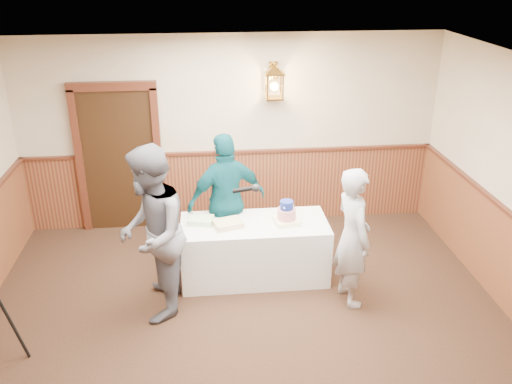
% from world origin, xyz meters
% --- Properties ---
extents(ground, '(7.00, 7.00, 0.00)m').
position_xyz_m(ground, '(0.00, 0.00, 0.00)').
color(ground, black).
rests_on(ground, ground).
extents(room_shell, '(6.02, 7.02, 2.81)m').
position_xyz_m(room_shell, '(-0.05, 0.45, 1.52)').
color(room_shell, '#B9A88B').
rests_on(room_shell, ground).
extents(display_table, '(1.80, 0.80, 0.75)m').
position_xyz_m(display_table, '(0.18, 1.90, 0.38)').
color(display_table, silver).
rests_on(display_table, ground).
extents(tiered_cake, '(0.32, 0.32, 0.29)m').
position_xyz_m(tiered_cake, '(0.57, 1.86, 0.86)').
color(tiered_cake, '#FFFAC1').
rests_on(tiered_cake, display_table).
extents(sheet_cake_yellow, '(0.39, 0.34, 0.07)m').
position_xyz_m(sheet_cake_yellow, '(-0.14, 1.84, 0.78)').
color(sheet_cake_yellow, '#CFBA7B').
rests_on(sheet_cake_yellow, display_table).
extents(sheet_cake_green, '(0.34, 0.29, 0.07)m').
position_xyz_m(sheet_cake_green, '(-0.46, 1.97, 0.78)').
color(sheet_cake_green, '#A7EDA8').
rests_on(sheet_cake_green, display_table).
extents(interviewer, '(1.55, 0.99, 1.98)m').
position_xyz_m(interviewer, '(-1.00, 1.27, 0.99)').
color(interviewer, slate).
rests_on(interviewer, ground).
extents(baker, '(0.51, 0.67, 1.67)m').
position_xyz_m(baker, '(1.24, 1.27, 0.83)').
color(baker, '#A8AAAF').
rests_on(baker, ground).
extents(assistant_p, '(1.13, 0.75, 1.78)m').
position_xyz_m(assistant_p, '(-0.13, 2.28, 0.89)').
color(assistant_p, '#0E4E57').
rests_on(assistant_p, ground).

